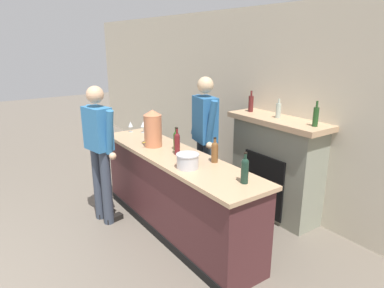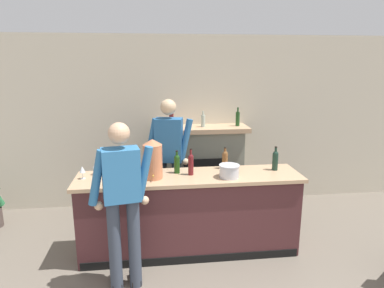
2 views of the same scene
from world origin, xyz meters
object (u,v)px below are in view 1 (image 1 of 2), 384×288
object	(u,v)px
wine_bottle_port_short	(177,143)
wine_glass_back_row	(131,125)
ice_bucket_steel	(188,161)
wine_bottle_burgundy_dark	(176,140)
person_customer	(100,149)
fireplace_stone	(276,166)
person_bartender	(204,139)
wine_glass_by_dispenser	(143,125)
wine_glass_front_right	(147,127)
wine_bottle_riesling_slim	(245,169)
copper_dispenser	(153,128)
potted_plant_corner	(144,142)
wine_bottle_rose_blush	(215,151)

from	to	relation	value
wine_bottle_port_short	wine_glass_back_row	distance (m)	1.27
ice_bucket_steel	wine_bottle_port_short	size ratio (longest dim) A/B	0.74
ice_bucket_steel	wine_bottle_burgundy_dark	size ratio (longest dim) A/B	0.86
person_customer	wine_bottle_burgundy_dark	distance (m)	0.98
fireplace_stone	person_bartender	xyz separation A→B (m)	(-0.59, -0.75, 0.36)
wine_bottle_port_short	wine_glass_back_row	size ratio (longest dim) A/B	2.11
wine_glass_by_dispenser	wine_glass_front_right	size ratio (longest dim) A/B	0.98
wine_bottle_riesling_slim	copper_dispenser	bearing A→B (deg)	-175.21
person_bartender	wine_bottle_port_short	bearing A→B (deg)	-67.83
wine_glass_back_row	fireplace_stone	bearing A→B (deg)	39.08
person_bartender	wine_glass_back_row	world-z (taller)	person_bartender
potted_plant_corner	wine_bottle_riesling_slim	xyz separation A→B (m)	(3.86, -0.90, 0.83)
potted_plant_corner	person_bartender	world-z (taller)	person_bartender
person_bartender	wine_bottle_port_short	world-z (taller)	person_bartender
wine_glass_by_dispenser	wine_glass_front_right	world-z (taller)	wine_glass_front_right
wine_bottle_burgundy_dark	wine_glass_back_row	world-z (taller)	wine_bottle_burgundy_dark
ice_bucket_steel	wine_glass_by_dispenser	bearing A→B (deg)	169.43
copper_dispenser	wine_glass_by_dispenser	xyz separation A→B (m)	(-0.68, 0.21, -0.12)
ice_bucket_steel	wine_bottle_riesling_slim	size ratio (longest dim) A/B	0.80
person_customer	wine_bottle_port_short	distance (m)	1.03
ice_bucket_steel	person_bartender	bearing A→B (deg)	132.63
wine_bottle_port_short	wine_glass_back_row	bearing A→B (deg)	179.83
person_bartender	wine_bottle_port_short	xyz separation A→B (m)	(0.23, -0.58, 0.11)
ice_bucket_steel	wine_glass_back_row	world-z (taller)	wine_glass_back_row
fireplace_stone	person_customer	xyz separation A→B (m)	(-1.13, -1.99, 0.31)
fireplace_stone	wine_glass_back_row	distance (m)	2.15
wine_bottle_port_short	fireplace_stone	bearing A→B (deg)	74.94
wine_bottle_burgundy_dark	wine_glass_front_right	xyz separation A→B (m)	(-0.83, 0.04, -0.01)
person_bartender	wine_bottle_port_short	distance (m)	0.63
person_bartender	wine_glass_by_dispenser	bearing A→B (deg)	-154.30
person_customer	potted_plant_corner	bearing A→B (deg)	141.16
ice_bucket_steel	wine_glass_front_right	size ratio (longest dim) A/B	1.45
copper_dispenser	wine_glass_back_row	world-z (taller)	copper_dispenser
wine_bottle_riesling_slim	wine_bottle_port_short	bearing A→B (deg)	-176.85
wine_bottle_burgundy_dark	wine_bottle_riesling_slim	bearing A→B (deg)	-1.43
fireplace_stone	wine_bottle_burgundy_dark	xyz separation A→B (m)	(-0.52, -1.24, 0.45)
fireplace_stone	wine_bottle_burgundy_dark	world-z (taller)	fireplace_stone
fireplace_stone	wine_bottle_rose_blush	size ratio (longest dim) A/B	5.80
person_customer	ice_bucket_steel	size ratio (longest dim) A/B	7.30
wine_bottle_rose_blush	wine_glass_front_right	size ratio (longest dim) A/B	1.68
wine_bottle_rose_blush	wine_glass_back_row	bearing A→B (deg)	-173.75
potted_plant_corner	wine_bottle_burgundy_dark	bearing A→B (deg)	-18.42
person_customer	person_bartender	size ratio (longest dim) A/B	0.96
person_bartender	ice_bucket_steel	xyz separation A→B (m)	(0.67, -0.73, 0.04)
ice_bucket_steel	wine_glass_by_dispenser	world-z (taller)	wine_glass_by_dispenser
copper_dispenser	wine_bottle_burgundy_dark	size ratio (longest dim) A/B	1.66
wine_bottle_port_short	wine_bottle_riesling_slim	distance (m)	1.07
wine_bottle_riesling_slim	wine_glass_back_row	size ratio (longest dim) A/B	1.96
potted_plant_corner	ice_bucket_steel	size ratio (longest dim) A/B	2.89
fireplace_stone	copper_dispenser	world-z (taller)	fireplace_stone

